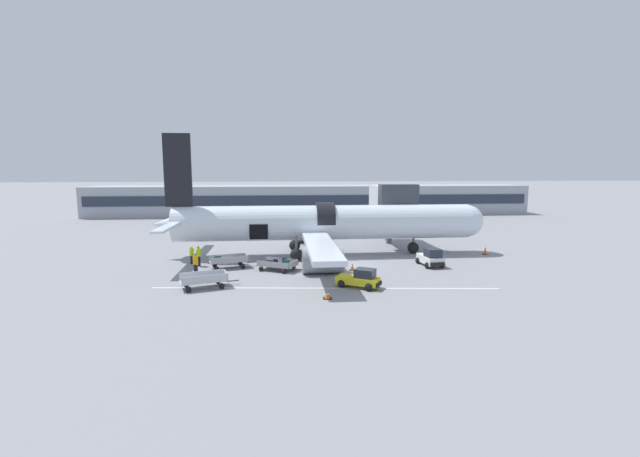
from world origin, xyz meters
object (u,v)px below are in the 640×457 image
(baggage_tug_mid, at_px, (431,258))
(airplane, at_px, (320,224))
(baggage_cart_queued, at_px, (279,265))
(ground_crew_loader_b, at_px, (198,255))
(ground_crew_driver, at_px, (192,254))
(baggage_cart_loading, at_px, (230,261))
(baggage_tug_lead, at_px, (360,279))
(ground_crew_loader_a, at_px, (196,263))
(baggage_cart_empty, at_px, (205,281))

(baggage_tug_mid, bearing_deg, airplane, 148.05)
(baggage_cart_queued, distance_m, ground_crew_loader_b, 7.33)
(ground_crew_loader_b, xyz_separation_m, ground_crew_driver, (-0.76, 0.99, -0.09))
(airplane, distance_m, ground_crew_driver, 12.31)
(airplane, bearing_deg, ground_crew_loader_b, -160.80)
(baggage_cart_loading, distance_m, ground_crew_loader_b, 3.01)
(baggage_tug_lead, distance_m, ground_crew_loader_b, 15.06)
(baggage_tug_mid, bearing_deg, ground_crew_loader_b, 174.66)
(baggage_cart_loading, relative_size, ground_crew_loader_a, 2.28)
(ground_crew_loader_b, height_order, ground_crew_driver, ground_crew_loader_b)
(airplane, distance_m, baggage_cart_empty, 14.50)
(baggage_tug_lead, xyz_separation_m, baggage_cart_queued, (-5.78, 5.78, -0.13))
(airplane, distance_m, baggage_cart_queued, 7.73)
(baggage_tug_lead, relative_size, ground_crew_driver, 2.03)
(baggage_cart_queued, xyz_separation_m, baggage_cart_empty, (-5.20, -4.83, 0.05))
(baggage_tug_mid, relative_size, ground_crew_loader_a, 1.70)
(ground_crew_driver, bearing_deg, baggage_tug_mid, -7.81)
(baggage_tug_lead, distance_m, baggage_cart_empty, 11.03)
(baggage_tug_lead, distance_m, baggage_cart_loading, 12.15)
(baggage_tug_lead, distance_m, ground_crew_driver, 16.23)
(baggage_tug_lead, bearing_deg, baggage_tug_mid, 39.40)
(baggage_cart_loading, bearing_deg, ground_crew_loader_b, 160.22)
(baggage_tug_mid, xyz_separation_m, ground_crew_loader_a, (-19.83, -1.27, 0.26))
(baggage_tug_mid, bearing_deg, ground_crew_driver, 172.19)
(baggage_tug_lead, relative_size, baggage_cart_empty, 0.79)
(baggage_cart_loading, bearing_deg, baggage_tug_mid, -2.89)
(ground_crew_driver, bearing_deg, ground_crew_loader_a, -74.90)
(ground_crew_loader_a, bearing_deg, ground_crew_driver, 105.10)
(baggage_cart_queued, distance_m, ground_crew_driver, 8.37)
(airplane, xyz_separation_m, baggage_tug_lead, (1.74, -11.83, -2.48))
(baggage_tug_lead, relative_size, baggage_cart_queued, 0.85)
(baggage_tug_lead, height_order, baggage_cart_queued, baggage_tug_lead)
(airplane, relative_size, ground_crew_loader_b, 17.99)
(ground_crew_loader_b, relative_size, ground_crew_driver, 1.10)
(baggage_cart_empty, bearing_deg, ground_crew_loader_b, 104.11)
(airplane, height_order, baggage_cart_queued, airplane)
(baggage_tug_lead, height_order, ground_crew_driver, ground_crew_driver)
(baggage_tug_mid, bearing_deg, baggage_cart_empty, -164.36)
(ground_crew_loader_a, bearing_deg, baggage_cart_loading, 41.23)
(baggage_cart_loading, relative_size, ground_crew_loader_b, 2.28)
(airplane, relative_size, ground_crew_loader_a, 18.01)
(ground_crew_loader_a, bearing_deg, ground_crew_loader_b, 96.53)
(baggage_tug_lead, height_order, ground_crew_loader_a, ground_crew_loader_a)
(baggage_cart_loading, bearing_deg, ground_crew_driver, 150.74)
(baggage_cart_queued, height_order, ground_crew_loader_a, ground_crew_loader_a)
(ground_crew_driver, bearing_deg, baggage_cart_loading, -29.26)
(ground_crew_driver, bearing_deg, ground_crew_loader_b, -52.53)
(ground_crew_loader_b, bearing_deg, baggage_tug_lead, -32.07)
(airplane, bearing_deg, baggage_tug_lead, -81.61)
(baggage_tug_lead, xyz_separation_m, baggage_tug_mid, (7.43, 6.10, 0.09))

